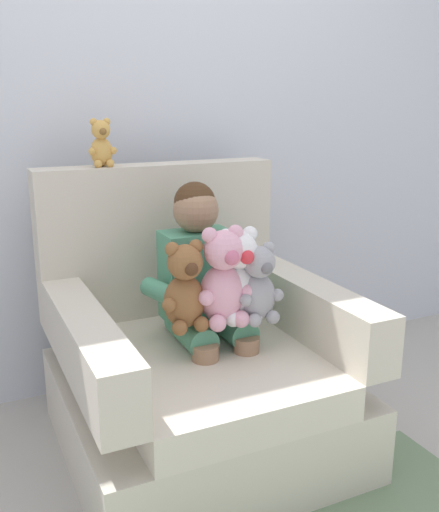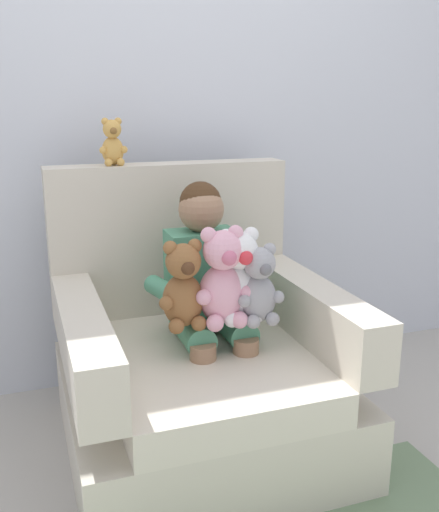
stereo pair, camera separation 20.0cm
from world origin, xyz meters
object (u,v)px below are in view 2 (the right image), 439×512
Objects in this scene: armchair at (197,364)px; seated_child at (207,283)px; plush_honey_on_backrest at (113,143)px; plush_brown at (184,287)px; plush_grey at (259,287)px; plush_pink at (222,280)px; plush_white at (239,278)px.

armchair is 1.25× the size of seated_child.
plush_honey_on_backrest reaches higher than seated_child.
plush_grey is at bearing 12.78° from plush_brown.
armchair is 0.42m from plush_grey.
plush_brown is at bearing -76.08° from plush_honey_on_backrest.
seated_child is at bearing -53.14° from plush_honey_on_backrest.
armchair is 5.61× the size of plush_honey_on_backrest.
plush_honey_on_backrest reaches higher than plush_grey.
plush_grey is 0.92× the size of plush_brown.
plush_pink is 0.14m from plush_brown.
armchair is at bearing 147.24° from plush_grey.
plush_pink is 1.13× the size of plush_brown.
plush_white is 0.74m from plush_honey_on_backrest.
plush_white reaches higher than plush_brown.
plush_honey_on_backrest is (-0.27, 0.34, 0.49)m from seated_child.
armchair is 3.30× the size of plush_brown.
plush_brown is 0.68m from plush_honey_on_backrest.
plush_brown is at bearing -124.40° from armchair.
plush_honey_on_backrest is (-0.22, 0.37, 0.80)m from armchair.
seated_child is 2.34× the size of plush_pink.
plush_honey_on_backrest is at bearing 132.90° from seated_child.
plush_pink is (0.00, -0.16, 0.06)m from seated_child.
plush_brown is at bearing -128.25° from seated_child.
armchair reaches higher than seated_child.
armchair reaches higher than plush_brown.
plush_pink is 1.04× the size of plush_white.
armchair is at bearing -145.63° from seated_child.
armchair is at bearing -61.42° from plush_honey_on_backrest.
plush_pink is 0.13m from plush_grey.
plush_white is (-0.06, 0.04, 0.02)m from plush_grey.
seated_child is at bearing 104.02° from plush_pink.
plush_honey_on_backrest is (-0.34, 0.49, 0.44)m from plush_white.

